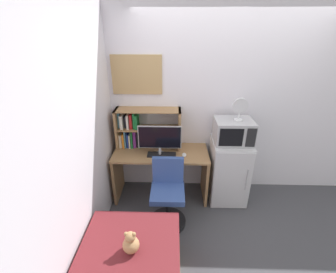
{
  "coord_description": "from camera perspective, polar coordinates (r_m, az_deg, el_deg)",
  "views": [
    {
      "loc": [
        -0.72,
        -3.05,
        2.27
      ],
      "look_at": [
        -0.8,
        -0.32,
        0.98
      ],
      "focal_mm": 24.52,
      "sensor_mm": 36.0,
      "label": 1
    }
  ],
  "objects": [
    {
      "name": "mini_fridge",
      "position": [
        3.39,
        14.7,
        -8.14
      ],
      "size": [
        0.5,
        0.57,
        0.9
      ],
      "color": "silver",
      "rests_on": "ground_plane"
    },
    {
      "name": "wall_corkboard",
      "position": [
        3.13,
        -7.77,
        14.93
      ],
      "size": [
        0.66,
        0.02,
        0.51
      ],
      "primitive_type": "cube",
      "color": "tan"
    },
    {
      "name": "desk_fan",
      "position": [
        3.01,
        17.46,
        6.85
      ],
      "size": [
        0.19,
        0.11,
        0.29
      ],
      "color": "silver",
      "rests_on": "microwave"
    },
    {
      "name": "computer_mouse",
      "position": [
        3.07,
        4.04,
        -4.56
      ],
      "size": [
        0.06,
        0.1,
        0.03
      ],
      "primitive_type": "ellipsoid",
      "color": "silver",
      "rests_on": "desk"
    },
    {
      "name": "microwave",
      "position": [
        3.11,
        15.9,
        1.26
      ],
      "size": [
        0.48,
        0.39,
        0.31
      ],
      "color": "#ADADB2",
      "rests_on": "mini_fridge"
    },
    {
      "name": "hutch_bookshelf",
      "position": [
        3.22,
        -7.41,
        2.18
      ],
      "size": [
        0.89,
        0.27,
        0.56
      ],
      "color": "#997047",
      "rests_on": "desk"
    },
    {
      "name": "wall_back",
      "position": [
        3.41,
        20.96,
        7.02
      ],
      "size": [
        6.4,
        0.04,
        2.6
      ],
      "primitive_type": "cube",
      "color": "silver",
      "rests_on": "ground_plane"
    },
    {
      "name": "monitor",
      "position": [
        2.98,
        -2.07,
        -0.62
      ],
      "size": [
        0.57,
        0.19,
        0.42
      ],
      "color": "#B7B7BC",
      "rests_on": "desk"
    },
    {
      "name": "keyboard",
      "position": [
        3.08,
        -1.58,
        -4.54
      ],
      "size": [
        0.38,
        0.14,
        0.02
      ],
      "primitive_type": "cube",
      "color": "black",
      "rests_on": "desk"
    },
    {
      "name": "desk",
      "position": [
        3.28,
        -1.75,
        -7.17
      ],
      "size": [
        1.3,
        0.57,
        0.73
      ],
      "color": "#997047",
      "rests_on": "ground_plane"
    },
    {
      "name": "teddy_bear",
      "position": [
        2.23,
        -9.22,
        -24.71
      ],
      "size": [
        0.15,
        0.15,
        0.22
      ],
      "color": "#AD7F51",
      "rests_on": "bed"
    },
    {
      "name": "desk_chair",
      "position": [
        2.94,
        -0.07,
        -14.49
      ],
      "size": [
        0.47,
        0.47,
        0.86
      ],
      "color": "black",
      "rests_on": "ground_plane"
    },
    {
      "name": "bed",
      "position": [
        2.51,
        -9.23,
        -29.44
      ],
      "size": [
        0.94,
        0.96,
        0.48
      ],
      "color": "#997047",
      "rests_on": "ground_plane"
    },
    {
      "name": "wall_left",
      "position": [
        1.96,
        -26.1,
        -7.35
      ],
      "size": [
        0.04,
        4.4,
        2.6
      ],
      "primitive_type": "cube",
      "color": "silver",
      "rests_on": "ground_plane"
    }
  ]
}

